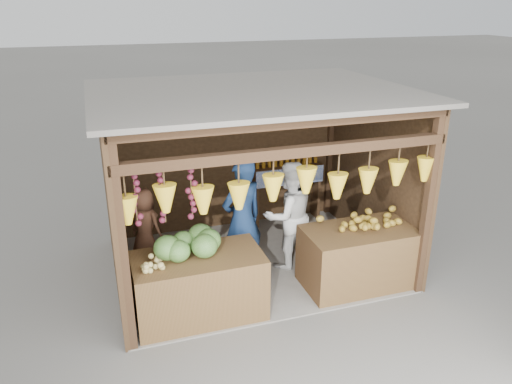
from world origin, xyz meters
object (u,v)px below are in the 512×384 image
at_px(counter_right, 360,257).
at_px(man_standing, 242,220).
at_px(counter_left, 199,286).
at_px(woman_standing, 289,215).
at_px(vendor_seated, 145,226).

distance_m(counter_right, man_standing, 1.73).
relative_size(counter_left, man_standing, 0.89).
bearing_deg(woman_standing, counter_left, 21.73).
bearing_deg(counter_right, vendor_seated, 160.15).
relative_size(man_standing, woman_standing, 1.09).
height_order(counter_right, man_standing, man_standing).
bearing_deg(man_standing, counter_left, 23.38).
height_order(counter_left, counter_right, counter_right).
xyz_separation_m(counter_right, vendor_seated, (-2.82, 1.02, 0.44)).
bearing_deg(vendor_seated, counter_right, -155.06).
relative_size(man_standing, vendor_seated, 1.65).
distance_m(counter_left, man_standing, 1.20).
xyz_separation_m(counter_right, man_standing, (-1.50, 0.72, 0.47)).
height_order(man_standing, woman_standing, man_standing).
relative_size(counter_right, vendor_seated, 1.45).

